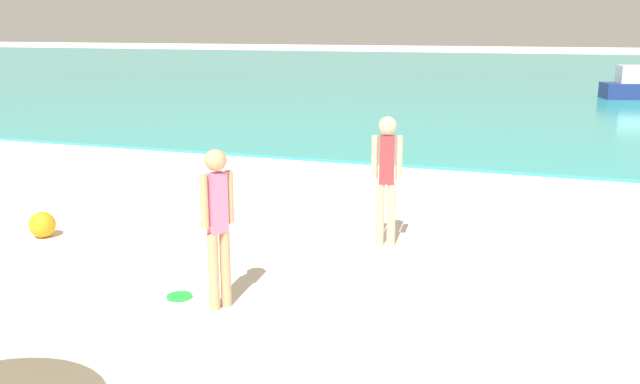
# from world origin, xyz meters

# --- Properties ---
(water) EXTENTS (160.00, 60.00, 0.06)m
(water) POSITION_xyz_m (0.00, 44.09, 0.03)
(water) COLOR teal
(water) RESTS_ON ground
(person_standing) EXTENTS (0.22, 0.34, 1.61)m
(person_standing) POSITION_xyz_m (-0.48, 6.59, 0.91)
(person_standing) COLOR tan
(person_standing) RESTS_ON ground
(frisbee) EXTENTS (0.26, 0.26, 0.03)m
(frisbee) POSITION_xyz_m (-1.00, 6.68, 0.01)
(frisbee) COLOR green
(frisbee) RESTS_ON ground
(person_distant) EXTENTS (0.37, 0.22, 1.66)m
(person_distant) POSITION_xyz_m (0.59, 9.08, 0.95)
(person_distant) COLOR #DDAD84
(person_distant) RESTS_ON ground
(beach_ball) EXTENTS (0.35, 0.35, 0.35)m
(beach_ball) POSITION_xyz_m (-3.81, 7.93, 0.17)
(beach_ball) COLOR orange
(beach_ball) RESTS_ON ground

